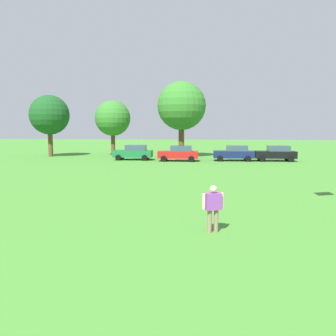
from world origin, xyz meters
TOP-DOWN VIEW (x-y plane):
  - ground_plane at (0.00, 30.00)m, footprint 160.00×160.00m
  - adult_bystander at (3.80, 12.41)m, footprint 0.74×0.46m
  - parked_car_green_0 at (-4.23, 39.61)m, footprint 4.30×2.02m
  - parked_car_red_1 at (0.90, 38.65)m, footprint 4.30×2.02m
  - parked_car_navy_2 at (6.88, 39.56)m, footprint 4.30×2.02m
  - parked_car_black_3 at (11.32, 39.66)m, footprint 4.30×2.02m
  - tree_far_left at (-15.52, 43.41)m, footprint 4.89×4.89m
  - tree_center at (-8.12, 45.76)m, footprint 4.55×4.55m
  - tree_far_right at (0.85, 44.02)m, footprint 5.89×5.89m

SIDE VIEW (x-z plane):
  - ground_plane at x=0.00m, z-range 0.00..0.00m
  - parked_car_green_0 at x=-4.23m, z-range 0.02..1.70m
  - parked_car_red_1 at x=0.90m, z-range 0.02..1.70m
  - parked_car_navy_2 at x=6.88m, z-range 0.02..1.70m
  - parked_car_black_3 at x=11.32m, z-range 0.02..1.70m
  - adult_bystander at x=3.80m, z-range 0.15..1.79m
  - tree_center at x=-8.12m, z-range 1.24..8.34m
  - tree_far_left at x=-15.52m, z-range 1.33..8.96m
  - tree_far_right at x=0.85m, z-range 1.61..10.79m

